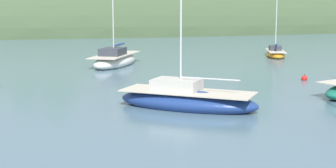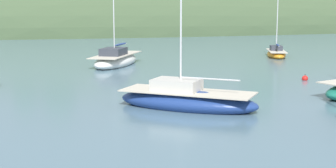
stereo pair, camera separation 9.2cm
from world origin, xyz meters
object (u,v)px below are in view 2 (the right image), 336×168
(sailboat_navy_dinghy, at_px, (276,53))
(sailboat_cream_ketch, at_px, (186,100))
(sailboat_blue_center, at_px, (116,60))
(mooring_buoy_inner, at_px, (305,78))

(sailboat_navy_dinghy, xyz_separation_m, sailboat_cream_ketch, (-17.04, -21.27, 0.10))
(sailboat_navy_dinghy, xyz_separation_m, sailboat_blue_center, (-17.01, -2.22, 0.13))
(sailboat_cream_ketch, xyz_separation_m, sailboat_blue_center, (0.03, 19.05, 0.03))
(sailboat_cream_ketch, relative_size, sailboat_blue_center, 0.82)
(sailboat_navy_dinghy, xyz_separation_m, mooring_buoy_inner, (-5.86, -14.67, -0.22))
(sailboat_navy_dinghy, height_order, sailboat_cream_ketch, sailboat_cream_ketch)
(sailboat_cream_ketch, distance_m, mooring_buoy_inner, 12.99)
(sailboat_blue_center, xyz_separation_m, mooring_buoy_inner, (11.15, -12.45, -0.35))
(sailboat_navy_dinghy, bearing_deg, sailboat_cream_ketch, -128.70)
(sailboat_blue_center, bearing_deg, mooring_buoy_inner, -48.14)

